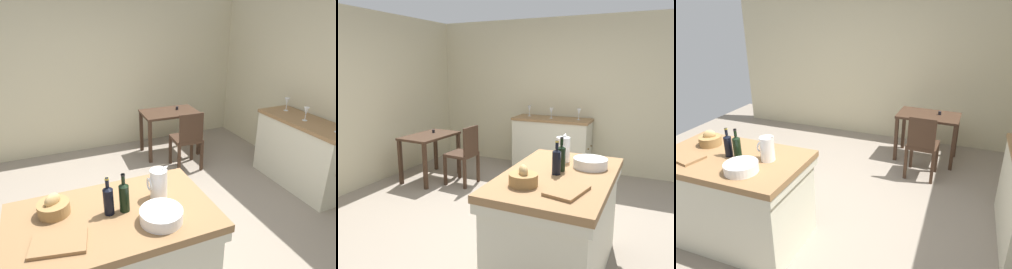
# 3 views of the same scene
# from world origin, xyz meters

# --- Properties ---
(ground_plane) EXTENTS (6.76, 6.76, 0.00)m
(ground_plane) POSITION_xyz_m (0.00, 0.00, 0.00)
(ground_plane) COLOR gray
(wall_back) EXTENTS (5.32, 0.12, 2.60)m
(wall_back) POSITION_xyz_m (0.00, 2.60, 1.30)
(wall_back) COLOR beige
(wall_back) RESTS_ON ground
(island_table) EXTENTS (1.44, 0.87, 0.91)m
(island_table) POSITION_xyz_m (-0.50, -0.70, 0.49)
(island_table) COLOR olive
(island_table) RESTS_ON ground
(side_cabinet) EXTENTS (0.52, 1.32, 0.93)m
(side_cabinet) POSITION_xyz_m (2.26, 0.24, 0.47)
(side_cabinet) COLOR olive
(side_cabinet) RESTS_ON ground
(writing_desk) EXTENTS (0.92, 0.60, 0.78)m
(writing_desk) POSITION_xyz_m (1.04, 1.86, 0.61)
(writing_desk) COLOR #3D281C
(writing_desk) RESTS_ON ground
(wooden_chair) EXTENTS (0.42, 0.42, 0.91)m
(wooden_chair) POSITION_xyz_m (1.06, 1.23, 0.50)
(wooden_chair) COLOR #3D281C
(wooden_chair) RESTS_ON ground
(pitcher) EXTENTS (0.17, 0.13, 0.27)m
(pitcher) POSITION_xyz_m (-0.12, -0.62, 1.03)
(pitcher) COLOR white
(pitcher) RESTS_ON island_table
(wash_bowl) EXTENTS (0.29, 0.29, 0.09)m
(wash_bowl) POSITION_xyz_m (-0.21, -0.90, 0.95)
(wash_bowl) COLOR white
(wash_bowl) RESTS_ON island_table
(bread_basket) EXTENTS (0.22, 0.22, 0.16)m
(bread_basket) POSITION_xyz_m (-0.87, -0.53, 0.97)
(bread_basket) COLOR olive
(bread_basket) RESTS_ON island_table
(cutting_board) EXTENTS (0.37, 0.29, 0.02)m
(cutting_board) POSITION_xyz_m (-0.87, -0.87, 0.92)
(cutting_board) COLOR olive
(cutting_board) RESTS_ON island_table
(wine_bottle_dark) EXTENTS (0.07, 0.07, 0.29)m
(wine_bottle_dark) POSITION_xyz_m (-0.41, -0.69, 1.03)
(wine_bottle_dark) COLOR black
(wine_bottle_dark) RESTS_ON island_table
(wine_bottle_amber) EXTENTS (0.07, 0.07, 0.28)m
(wine_bottle_amber) POSITION_xyz_m (-0.51, -0.68, 1.03)
(wine_bottle_amber) COLOR black
(wine_bottle_amber) RESTS_ON island_table
(wine_glass_left) EXTENTS (0.07, 0.07, 0.18)m
(wine_glass_left) POSITION_xyz_m (2.23, 0.25, 1.05)
(wine_glass_left) COLOR white
(wine_glass_left) RESTS_ON side_cabinet
(wine_glass_middle) EXTENTS (0.07, 0.07, 0.18)m
(wine_glass_middle) POSITION_xyz_m (2.31, 0.67, 1.05)
(wine_glass_middle) COLOR white
(wine_glass_middle) RESTS_ON side_cabinet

